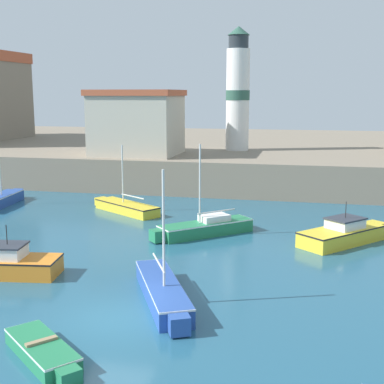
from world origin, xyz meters
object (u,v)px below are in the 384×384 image
Objects in this scene: dinghy_green_1 at (43,351)px; sailboat_yellow_8 at (126,207)px; harbor_shed_mid_row at (137,122)px; lighthouse at (238,91)px; motorboat_yellow_9 at (344,233)px; sailboat_blue_6 at (163,291)px; sailboat_blue_3 at (0,200)px; motorboat_orange_2 at (9,264)px; sailboat_green_4 at (205,227)px.

dinghy_green_1 is 20.70m from sailboat_yellow_8.
harbor_shed_mid_row is (-6.94, 30.68, 5.32)m from dinghy_green_1.
motorboat_yellow_9 is at bearing -67.14° from lighthouse.
sailboat_blue_6 is 0.85× the size of harbor_shed_mid_row.
sailboat_blue_6 is 27.56m from harbor_shed_mid_row.
sailboat_blue_3 is (-14.10, 20.25, 0.16)m from dinghy_green_1.
motorboat_orange_2 is at bearing -85.94° from harbor_shed_mid_row.
harbor_shed_mid_row is at bearing 137.75° from motorboat_yellow_9.
motorboat_orange_2 is at bearing -93.35° from sailboat_yellow_8.
motorboat_yellow_9 reaches higher than dinghy_green_1.
sailboat_blue_3 is 1.14× the size of sailboat_green_4.
lighthouse is (6.30, 29.39, 7.70)m from motorboat_orange_2.
sailboat_green_4 is (2.02, 15.46, 0.18)m from dinghy_green_1.
dinghy_green_1 is at bearing -122.24° from motorboat_yellow_9.
dinghy_green_1 is 31.90m from harbor_shed_mid_row.
sailboat_green_4 is 0.87× the size of sailboat_blue_6.
motorboat_orange_2 is 11.32m from sailboat_green_4.
harbor_shed_mid_row is at bearing 55.55° from sailboat_blue_3.
sailboat_blue_6 is 0.55× the size of lighthouse.
sailboat_blue_3 is 22.26m from sailboat_blue_6.
sailboat_green_4 is 22.14m from lighthouse.
sailboat_yellow_8 is (0.79, 13.44, -0.16)m from motorboat_orange_2.
lighthouse is at bearing 88.33° from dinghy_green_1.
sailboat_blue_6 is at bearing -125.94° from motorboat_yellow_9.
harbor_shed_mid_row is (-1.70, 23.90, 5.06)m from motorboat_orange_2.
sailboat_blue_6 is at bearing 65.92° from dinghy_green_1.
sailboat_blue_6 is at bearing -65.52° from sailboat_yellow_8.
sailboat_blue_6 reaches higher than sailboat_yellow_8.
sailboat_blue_6 is at bearing -11.32° from motorboat_orange_2.
harbor_shed_mid_row is (-8.00, -5.49, -2.63)m from lighthouse.
sailboat_blue_6 is (0.33, -10.20, -0.04)m from sailboat_green_4.
dinghy_green_1 is at bearing -77.25° from harbor_shed_mid_row.
lighthouse is (-0.96, 20.71, 7.77)m from sailboat_green_4.
motorboat_yellow_9 is at bearing -18.34° from sailboat_yellow_8.
sailboat_yellow_8 reaches higher than motorboat_orange_2.
sailboat_blue_6 reaches higher than motorboat_yellow_9.
dinghy_green_1 is 15.59m from sailboat_green_4.
harbor_shed_mid_row is (-2.48, 10.47, 5.22)m from sailboat_yellow_8.
harbor_shed_mid_row is at bearing -145.55° from lighthouse.
sailboat_blue_3 is (-8.85, 13.48, -0.10)m from motorboat_orange_2.
lighthouse reaches higher than dinghy_green_1.
sailboat_yellow_8 is 11.96m from harbor_shed_mid_row.
sailboat_yellow_8 is 0.78× the size of harbor_shed_mid_row.
sailboat_yellow_8 is (-6.48, 4.75, -0.09)m from sailboat_green_4.
motorboat_orange_2 is at bearing -56.71° from sailboat_blue_3.
sailboat_blue_6 reaches higher than dinghy_green_1.
sailboat_blue_6 is at bearing -88.15° from sailboat_green_4.
sailboat_yellow_8 is 1.04× the size of motorboat_yellow_9.
sailboat_green_4 is at bearing -59.51° from harbor_shed_mid_row.
sailboat_blue_3 is 1.13× the size of motorboat_yellow_9.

